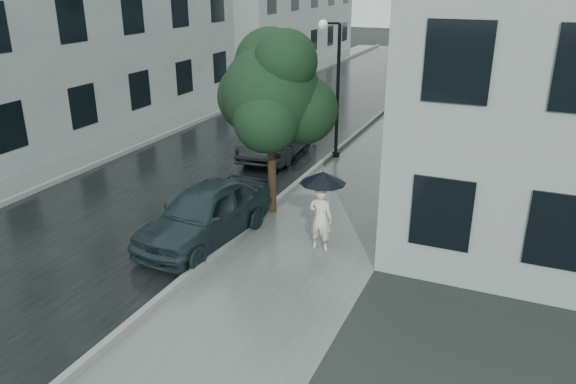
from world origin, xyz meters
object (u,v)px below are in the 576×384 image
at_px(car_near, 205,213).
at_px(street_tree, 273,92).
at_px(lamp_post, 333,81).
at_px(car_far, 279,133).
at_px(pedestrian, 320,218).

bearing_deg(car_near, street_tree, 77.71).
xyz_separation_m(lamp_post, car_near, (-0.59, -7.59, -2.00)).
bearing_deg(lamp_post, car_far, 178.39).
relative_size(street_tree, car_near, 1.19).
xyz_separation_m(pedestrian, car_near, (-2.74, -0.63, -0.09)).
relative_size(lamp_post, car_near, 1.14).
bearing_deg(pedestrian, car_near, 13.93).
distance_m(lamp_post, car_far, 2.71).
relative_size(lamp_post, car_far, 1.02).
xyz_separation_m(street_tree, car_far, (-2.00, 4.82, -2.51)).
bearing_deg(car_far, pedestrian, -63.99).
distance_m(street_tree, lamp_post, 5.28).
bearing_deg(street_tree, car_far, 112.47).
xyz_separation_m(pedestrian, car_far, (-3.98, 6.54, -0.03)).
xyz_separation_m(pedestrian, lamp_post, (-2.14, 6.96, 1.91)).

